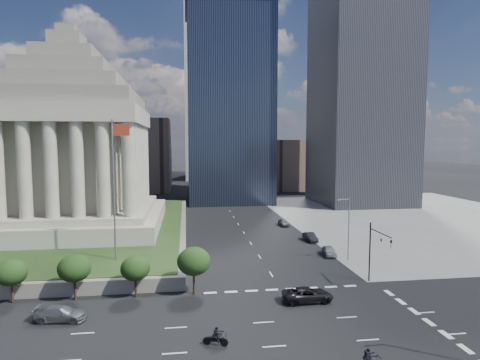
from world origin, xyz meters
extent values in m
plane|color=black|center=(0.00, 100.00, 0.00)|extent=(500.00, 500.00, 0.00)
cube|color=slate|center=(46.00, 60.00, 0.01)|extent=(68.00, 90.00, 0.03)
cube|color=#635D55|center=(-45.00, 50.00, 0.90)|extent=(66.00, 70.00, 1.80)
cube|color=#203A17|center=(-45.00, 50.00, 1.85)|extent=(64.00, 68.00, 0.10)
cylinder|color=slate|center=(-22.00, 24.00, 11.90)|extent=(0.24, 0.24, 20.00)
cube|color=maroon|center=(-20.80, 24.00, 20.40)|extent=(2.40, 0.05, 1.60)
cube|color=black|center=(2.00, 95.00, 30.00)|extent=(26.00, 26.00, 60.00)
cube|color=black|center=(42.00, 85.00, 50.00)|extent=(26.00, 28.00, 100.00)
cube|color=brown|center=(32.00, 130.00, 10.00)|extent=(20.00, 30.00, 20.00)
cube|color=brown|center=(-30.00, 130.00, 14.00)|extent=(24.00, 30.00, 28.00)
cylinder|color=black|center=(12.50, 15.50, 4.00)|extent=(0.18, 0.18, 8.00)
cylinder|color=black|center=(12.50, 12.75, 7.20)|extent=(0.14, 5.50, 0.14)
cube|color=black|center=(12.50, 10.00, 6.40)|extent=(0.30, 0.30, 1.10)
cylinder|color=slate|center=(13.50, 25.00, 5.00)|extent=(0.16, 0.16, 10.00)
cylinder|color=slate|center=(12.60, 25.00, 9.80)|extent=(1.80, 0.12, 0.12)
cube|color=slate|center=(11.70, 25.00, 9.70)|extent=(0.50, 0.22, 0.14)
imported|color=black|center=(2.18, 9.74, 0.82)|extent=(5.97, 2.82, 1.65)
imported|color=#4F5356|center=(-24.99, 8.23, 0.77)|extent=(2.79, 5.56, 1.55)
imported|color=gray|center=(11.50, 28.01, 0.78)|extent=(2.49, 4.82, 1.57)
imported|color=black|center=(11.50, 38.21, 0.77)|extent=(4.77, 1.85, 1.55)
imported|color=#54565B|center=(9.91, 52.67, 0.77)|extent=(4.57, 1.98, 1.54)
camera|label=1|loc=(-11.80, -34.30, 18.42)|focal=30.00mm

